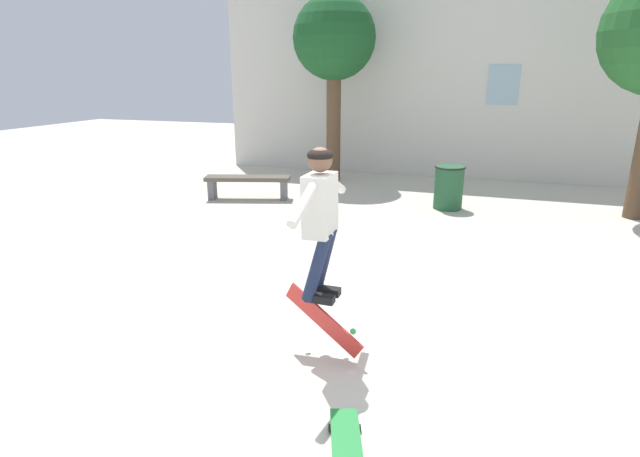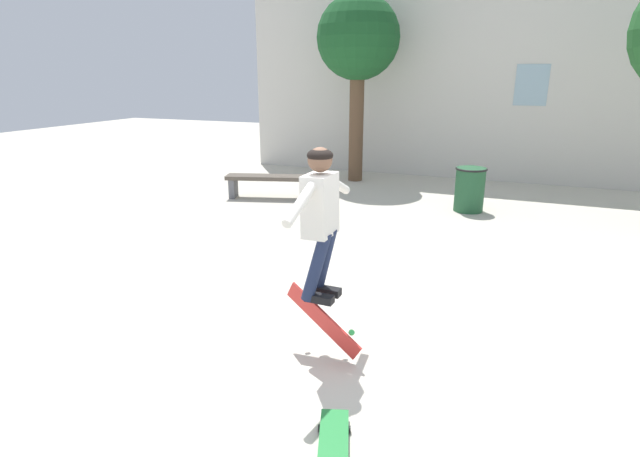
% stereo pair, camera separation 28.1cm
% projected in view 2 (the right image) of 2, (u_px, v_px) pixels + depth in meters
% --- Properties ---
extents(ground_plane, '(40.00, 40.00, 0.00)m').
position_uv_depth(ground_plane, '(341.00, 365.00, 4.45)').
color(ground_plane, beige).
extents(building_backdrop, '(11.80, 0.52, 6.18)m').
position_uv_depth(building_backdrop, '(473.00, 69.00, 11.75)').
color(building_backdrop, beige).
rests_on(building_backdrop, ground_plane).
extents(tree_left, '(1.88, 1.88, 4.21)m').
position_uv_depth(tree_left, '(358.00, 41.00, 11.23)').
color(tree_left, brown).
rests_on(tree_left, ground_plane).
extents(park_bench, '(1.77, 0.87, 0.48)m').
position_uv_depth(park_bench, '(268.00, 182.00, 10.33)').
color(park_bench, brown).
rests_on(park_bench, ground_plane).
extents(trash_bin, '(0.58, 0.58, 0.82)m').
position_uv_depth(trash_bin, '(470.00, 188.00, 9.33)').
color(trash_bin, '#235633').
rests_on(trash_bin, ground_plane).
extents(skater, '(0.30, 1.28, 1.36)m').
position_uv_depth(skater, '(320.00, 212.00, 4.27)').
color(skater, silver).
extents(skateboard_flipping, '(0.81, 0.27, 0.63)m').
position_uv_depth(skateboard_flipping, '(323.00, 320.00, 4.51)').
color(skateboard_flipping, red).
extents(skateboard_resting, '(0.44, 0.81, 0.08)m').
position_uv_depth(skateboard_resting, '(333.00, 448.00, 3.37)').
color(skateboard_resting, '#237F38').
rests_on(skateboard_resting, ground_plane).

